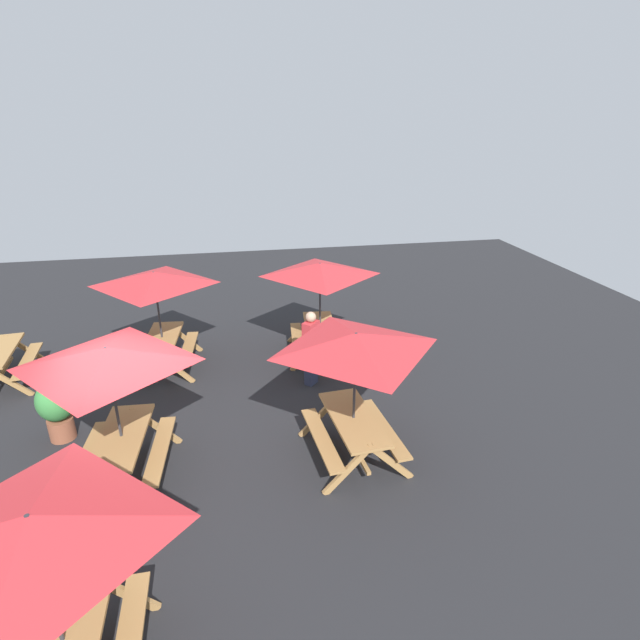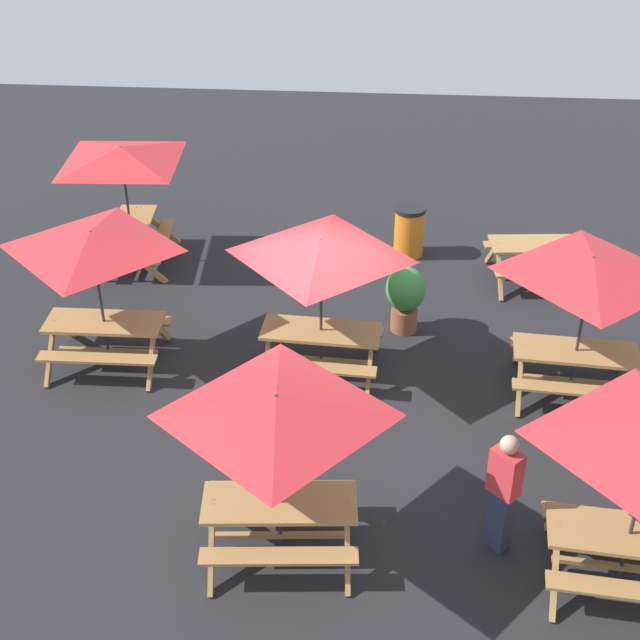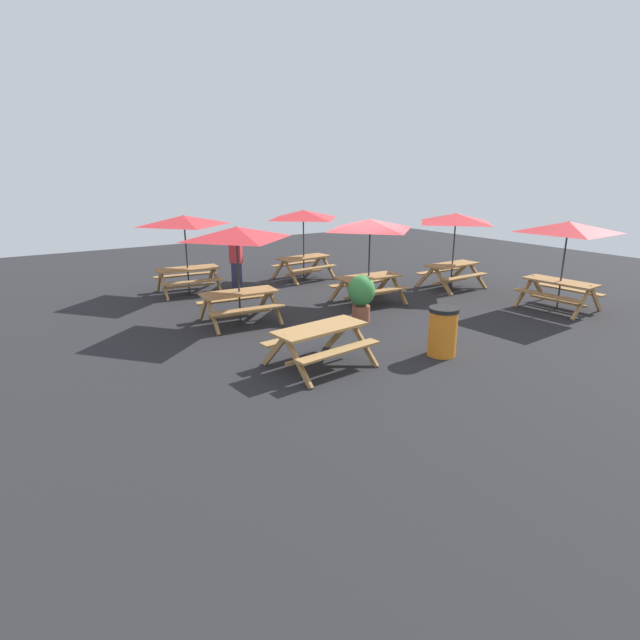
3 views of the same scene
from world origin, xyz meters
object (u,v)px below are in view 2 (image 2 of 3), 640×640
(picnic_table_0, at_px, (540,253))
(picnic_table_5, at_px, (122,163))
(person_standing, at_px, (503,490))
(picnic_table_4, at_px, (590,277))
(potted_plant_0, at_px, (405,295))
(picnic_table_3, at_px, (277,418))
(trash_bin_orange, at_px, (409,231))
(picnic_table_1, at_px, (321,258))
(picnic_table_6, at_px, (93,250))

(picnic_table_0, height_order, picnic_table_5, picnic_table_5)
(person_standing, bearing_deg, picnic_table_4, -69.18)
(picnic_table_0, xyz_separation_m, potted_plant_0, (-2.42, -1.85, 0.10))
(picnic_table_3, xyz_separation_m, person_standing, (2.58, 0.27, -1.10))
(picnic_table_0, distance_m, picnic_table_5, 7.63)
(picnic_table_4, bearing_deg, person_standing, -108.82)
(picnic_table_4, relative_size, potted_plant_0, 2.03)
(picnic_table_3, relative_size, trash_bin_orange, 2.38)
(picnic_table_0, height_order, potted_plant_0, potted_plant_0)
(potted_plant_0, bearing_deg, picnic_table_4, -32.28)
(potted_plant_0, relative_size, person_standing, 0.69)
(picnic_table_1, distance_m, potted_plant_0, 2.26)
(picnic_table_0, relative_size, picnic_table_1, 0.82)
(picnic_table_4, bearing_deg, trash_bin_orange, 123.74)
(picnic_table_3, relative_size, picnic_table_4, 1.00)
(picnic_table_4, bearing_deg, picnic_table_1, -179.35)
(trash_bin_orange, bearing_deg, picnic_table_5, -171.99)
(picnic_table_0, height_order, picnic_table_4, picnic_table_4)
(potted_plant_0, xyz_separation_m, person_standing, (1.10, -4.75, 0.22))
(picnic_table_6, bearing_deg, picnic_table_4, -2.81)
(picnic_table_5, distance_m, picnic_table_6, 3.34)
(picnic_table_1, relative_size, potted_plant_0, 2.03)
(picnic_table_6, bearing_deg, potted_plant_0, 15.14)
(picnic_table_1, distance_m, picnic_table_5, 5.02)
(picnic_table_4, distance_m, trash_bin_orange, 5.12)
(picnic_table_0, bearing_deg, trash_bin_orange, 154.29)
(picnic_table_1, height_order, potted_plant_0, picnic_table_1)
(picnic_table_3, height_order, picnic_table_6, same)
(potted_plant_0, bearing_deg, trash_bin_orange, 88.11)
(picnic_table_0, xyz_separation_m, picnic_table_6, (-7.04, -3.17, 1.43))
(picnic_table_0, height_order, trash_bin_orange, trash_bin_orange)
(picnic_table_1, relative_size, picnic_table_5, 0.83)
(picnic_table_6, bearing_deg, picnic_table_1, -0.61)
(picnic_table_3, relative_size, picnic_table_6, 1.00)
(picnic_table_0, distance_m, picnic_table_3, 8.02)
(trash_bin_orange, xyz_separation_m, potted_plant_0, (-0.09, -2.71, 0.17))
(trash_bin_orange, bearing_deg, person_standing, -82.27)
(person_standing, bearing_deg, picnic_table_1, -11.13)
(picnic_table_1, relative_size, picnic_table_6, 1.00)
(picnic_table_0, xyz_separation_m, trash_bin_orange, (-2.33, 0.86, -0.07))
(potted_plant_0, bearing_deg, picnic_table_3, -106.38)
(picnic_table_1, height_order, person_standing, picnic_table_1)
(picnic_table_5, bearing_deg, picnic_table_1, -134.40)
(trash_bin_orange, bearing_deg, picnic_table_3, -101.45)
(picnic_table_0, bearing_deg, picnic_table_1, -145.03)
(picnic_table_0, relative_size, potted_plant_0, 1.67)
(picnic_table_0, xyz_separation_m, picnic_table_4, (0.05, -3.41, 1.43))
(trash_bin_orange, bearing_deg, potted_plant_0, -91.89)
(picnic_table_4, relative_size, person_standing, 1.40)
(picnic_table_6, xyz_separation_m, person_standing, (5.72, -3.43, -1.10))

